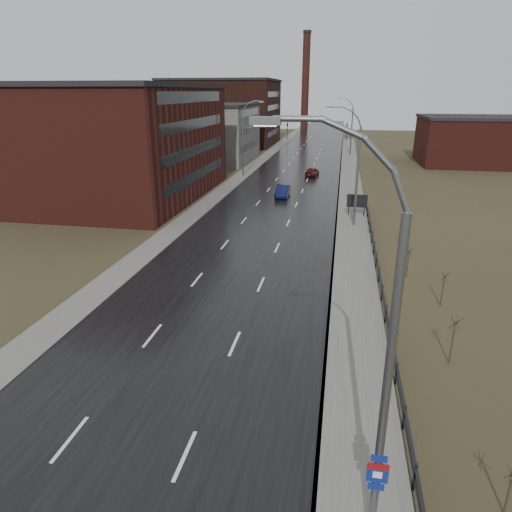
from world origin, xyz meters
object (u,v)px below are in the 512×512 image
at_px(car_near, 283,192).
at_px(car_far, 312,172).
at_px(streetlight_main, 377,361).
at_px(billboard, 357,202).

distance_m(car_near, car_far, 15.93).
relative_size(streetlight_main, car_near, 2.70).
xyz_separation_m(streetlight_main, billboard, (0.63, 37.78, -4.40)).
bearing_deg(billboard, car_far, 104.92).
bearing_deg(car_near, streetlight_main, -80.41).
bearing_deg(streetlight_main, car_far, 95.29).
xyz_separation_m(car_near, car_far, (2.61, 15.71, -0.02)).
bearing_deg(car_near, billboard, -42.61).
height_order(billboard, car_far, billboard).
bearing_deg(car_near, car_far, 79.91).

